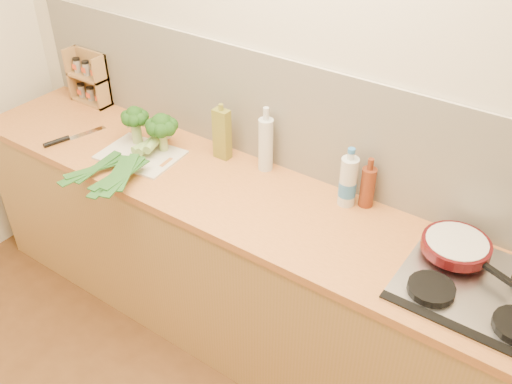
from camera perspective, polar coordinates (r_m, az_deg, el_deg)
room_shell at (r=2.59m, az=3.27°, el=7.51°), size 3.50×3.50×3.50m
counter at (r=2.81m, az=-0.41°, el=-7.88°), size 3.20×0.62×0.90m
gas_hob at (r=2.22m, az=21.74°, el=-9.02°), size 0.58×0.50×0.04m
chopping_board at (r=2.86m, az=-11.46°, el=3.65°), size 0.41×0.32×0.01m
broccoli_left at (r=2.90m, az=-12.04°, el=7.25°), size 0.14×0.14×0.20m
broccoli_right at (r=2.81m, az=-9.43°, el=6.52°), size 0.16×0.16×0.20m
leek_front at (r=2.84m, az=-12.47°, el=3.90°), size 0.15×0.64×0.04m
leek_mid at (r=2.78m, az=-11.85°, el=3.66°), size 0.20×0.62×0.04m
leek_back at (r=2.75m, az=-11.09°, el=3.85°), size 0.23×0.61×0.04m
chefs_knife at (r=3.09m, az=-18.63°, el=5.01°), size 0.12×0.33×0.02m
skillet at (r=2.30m, az=19.44°, el=-5.08°), size 0.37×0.26×0.04m
spice_rack at (r=3.41m, az=-16.24°, el=10.68°), size 0.25×0.10×0.30m
oil_tin at (r=2.74m, az=-3.42°, el=5.84°), size 0.08×0.05×0.29m
glass_bottle at (r=2.64m, az=0.98°, el=4.86°), size 0.07×0.07×0.32m
amber_bottle at (r=2.47m, az=11.10°, el=0.56°), size 0.06×0.06×0.23m
water_bottle at (r=2.45m, az=9.18°, el=0.91°), size 0.08×0.08×0.26m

